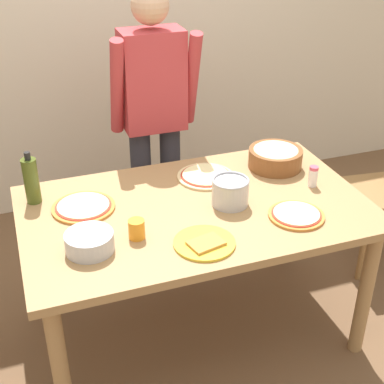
{
  "coord_description": "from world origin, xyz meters",
  "views": [
    {
      "loc": [
        -0.74,
        -2.05,
        2.08
      ],
      "look_at": [
        0.0,
        0.05,
        0.81
      ],
      "focal_mm": 51.45,
      "sensor_mm": 36.0,
      "label": 1
    }
  ],
  "objects_px": {
    "pizza_second_cooked": "(296,215)",
    "cup_orange": "(137,229)",
    "pizza_cooked_on_tray": "(83,207)",
    "salt_shaker": "(313,176)",
    "popcorn_bowl": "(275,156)",
    "mixing_bowl_steel": "(89,242)",
    "olive_oil_bottle": "(31,180)",
    "steel_pot": "(230,192)",
    "person_cook": "(154,113)",
    "pizza_raw_on_board": "(206,176)",
    "plate_with_slice": "(205,243)",
    "dining_table": "(196,223)"
  },
  "relations": [
    {
      "from": "plate_with_slice",
      "to": "cup_orange",
      "type": "bearing_deg",
      "value": 150.13
    },
    {
      "from": "pizza_raw_on_board",
      "to": "olive_oil_bottle",
      "type": "distance_m",
      "value": 0.85
    },
    {
      "from": "person_cook",
      "to": "plate_with_slice",
      "type": "xyz_separation_m",
      "value": [
        -0.09,
        -1.06,
        -0.17
      ]
    },
    {
      "from": "olive_oil_bottle",
      "to": "cup_orange",
      "type": "height_order",
      "value": "olive_oil_bottle"
    },
    {
      "from": "pizza_cooked_on_tray",
      "to": "steel_pot",
      "type": "distance_m",
      "value": 0.68
    },
    {
      "from": "person_cook",
      "to": "plate_with_slice",
      "type": "bearing_deg",
      "value": -95.0
    },
    {
      "from": "pizza_second_cooked",
      "to": "plate_with_slice",
      "type": "xyz_separation_m",
      "value": [
        -0.46,
        -0.07,
        -0.0
      ]
    },
    {
      "from": "pizza_raw_on_board",
      "to": "plate_with_slice",
      "type": "relative_size",
      "value": 1.11
    },
    {
      "from": "pizza_cooked_on_tray",
      "to": "mixing_bowl_steel",
      "type": "bearing_deg",
      "value": -95.1
    },
    {
      "from": "pizza_cooked_on_tray",
      "to": "salt_shaker",
      "type": "relative_size",
      "value": 2.74
    },
    {
      "from": "popcorn_bowl",
      "to": "plate_with_slice",
      "type": "bearing_deg",
      "value": -137.81
    },
    {
      "from": "pizza_raw_on_board",
      "to": "salt_shaker",
      "type": "bearing_deg",
      "value": -28.76
    },
    {
      "from": "mixing_bowl_steel",
      "to": "steel_pot",
      "type": "relative_size",
      "value": 1.15
    },
    {
      "from": "steel_pot",
      "to": "cup_orange",
      "type": "distance_m",
      "value": 0.5
    },
    {
      "from": "popcorn_bowl",
      "to": "person_cook",
      "type": "bearing_deg",
      "value": 134.56
    },
    {
      "from": "pizza_second_cooked",
      "to": "steel_pot",
      "type": "height_order",
      "value": "steel_pot"
    },
    {
      "from": "popcorn_bowl",
      "to": "mixing_bowl_steel",
      "type": "bearing_deg",
      "value": -158.11
    },
    {
      "from": "pizza_second_cooked",
      "to": "mixing_bowl_steel",
      "type": "height_order",
      "value": "mixing_bowl_steel"
    },
    {
      "from": "pizza_raw_on_board",
      "to": "cup_orange",
      "type": "relative_size",
      "value": 3.4
    },
    {
      "from": "person_cook",
      "to": "pizza_second_cooked",
      "type": "height_order",
      "value": "person_cook"
    },
    {
      "from": "dining_table",
      "to": "steel_pot",
      "type": "distance_m",
      "value": 0.23
    },
    {
      "from": "popcorn_bowl",
      "to": "mixing_bowl_steel",
      "type": "height_order",
      "value": "popcorn_bowl"
    },
    {
      "from": "cup_orange",
      "to": "pizza_cooked_on_tray",
      "type": "bearing_deg",
      "value": 119.17
    },
    {
      "from": "person_cook",
      "to": "mixing_bowl_steel",
      "type": "relative_size",
      "value": 8.1
    },
    {
      "from": "cup_orange",
      "to": "salt_shaker",
      "type": "height_order",
      "value": "salt_shaker"
    },
    {
      "from": "plate_with_slice",
      "to": "popcorn_bowl",
      "type": "xyz_separation_m",
      "value": [
        0.6,
        0.54,
        0.05
      ]
    },
    {
      "from": "pizza_second_cooked",
      "to": "cup_orange",
      "type": "bearing_deg",
      "value": 173.77
    },
    {
      "from": "pizza_cooked_on_tray",
      "to": "olive_oil_bottle",
      "type": "xyz_separation_m",
      "value": [
        -0.21,
        0.14,
        0.1
      ]
    },
    {
      "from": "popcorn_bowl",
      "to": "olive_oil_bottle",
      "type": "distance_m",
      "value": 1.23
    },
    {
      "from": "pizza_second_cooked",
      "to": "pizza_raw_on_board",
      "type": "bearing_deg",
      "value": 117.51
    },
    {
      "from": "pizza_second_cooked",
      "to": "cup_orange",
      "type": "xyz_separation_m",
      "value": [
        -0.72,
        0.08,
        0.03
      ]
    },
    {
      "from": "pizza_raw_on_board",
      "to": "popcorn_bowl",
      "type": "xyz_separation_m",
      "value": [
        0.39,
        -0.01,
        0.05
      ]
    },
    {
      "from": "pizza_second_cooked",
      "to": "salt_shaker",
      "type": "xyz_separation_m",
      "value": [
        0.21,
        0.23,
        0.04
      ]
    },
    {
      "from": "olive_oil_bottle",
      "to": "dining_table",
      "type": "bearing_deg",
      "value": -22.92
    },
    {
      "from": "olive_oil_bottle",
      "to": "cup_orange",
      "type": "relative_size",
      "value": 3.01
    },
    {
      "from": "pizza_raw_on_board",
      "to": "olive_oil_bottle",
      "type": "xyz_separation_m",
      "value": [
        -0.84,
        0.05,
        0.1
      ]
    },
    {
      "from": "pizza_raw_on_board",
      "to": "salt_shaker",
      "type": "distance_m",
      "value": 0.53
    },
    {
      "from": "popcorn_bowl",
      "to": "dining_table",
      "type": "bearing_deg",
      "value": -155.46
    },
    {
      "from": "dining_table",
      "to": "pizza_raw_on_board",
      "type": "xyz_separation_m",
      "value": [
        0.14,
        0.25,
        0.1
      ]
    },
    {
      "from": "olive_oil_bottle",
      "to": "steel_pot",
      "type": "bearing_deg",
      "value": -20.88
    },
    {
      "from": "pizza_raw_on_board",
      "to": "person_cook",
      "type": "bearing_deg",
      "value": 103.36
    },
    {
      "from": "olive_oil_bottle",
      "to": "person_cook",
      "type": "bearing_deg",
      "value": 32.52
    },
    {
      "from": "pizza_raw_on_board",
      "to": "steel_pot",
      "type": "bearing_deg",
      "value": -87.08
    },
    {
      "from": "pizza_second_cooked",
      "to": "cup_orange",
      "type": "height_order",
      "value": "cup_orange"
    },
    {
      "from": "steel_pot",
      "to": "popcorn_bowl",
      "type": "bearing_deg",
      "value": 36.37
    },
    {
      "from": "dining_table",
      "to": "pizza_second_cooked",
      "type": "height_order",
      "value": "pizza_second_cooked"
    },
    {
      "from": "pizza_raw_on_board",
      "to": "plate_with_slice",
      "type": "xyz_separation_m",
      "value": [
        -0.21,
        -0.55,
        -0.0
      ]
    },
    {
      "from": "dining_table",
      "to": "person_cook",
      "type": "height_order",
      "value": "person_cook"
    },
    {
      "from": "cup_orange",
      "to": "olive_oil_bottle",
      "type": "bearing_deg",
      "value": 130.0
    },
    {
      "from": "pizza_raw_on_board",
      "to": "mixing_bowl_steel",
      "type": "xyz_separation_m",
      "value": [
        -0.67,
        -0.43,
        0.03
      ]
    }
  ]
}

